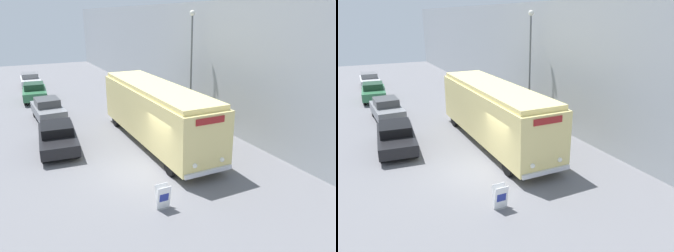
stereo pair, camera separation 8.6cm
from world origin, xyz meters
The scene contains 9 objects.
ground_plane centered at (0.00, 0.00, 0.00)m, with size 80.00×80.00×0.00m, color slate.
building_wall_right centered at (6.90, 10.00, 3.94)m, with size 0.30×60.00×7.88m.
vintage_bus centered at (1.99, 3.07, 1.89)m, with size 2.53×10.91×3.39m.
sign_board centered at (-0.63, -3.21, 0.47)m, with size 0.54×0.37×0.98m.
streetlamp centered at (5.97, 6.02, 4.67)m, with size 0.36×0.36×7.34m.
parked_car_near centered at (-3.21, 4.74, 0.72)m, with size 2.34×4.73×1.41m.
parked_car_mid centered at (-2.95, 10.45, 0.79)m, with size 1.97×4.24×1.54m.
parked_car_far centered at (-3.22, 16.79, 0.78)m, with size 2.17×4.21×1.52m.
parked_car_distant centered at (-3.03, 23.14, 0.73)m, with size 1.90×4.12×1.40m.
Camera 1 is at (-5.36, -13.02, 7.04)m, focal length 35.00 mm.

